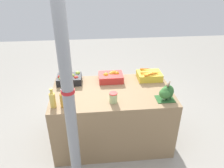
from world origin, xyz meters
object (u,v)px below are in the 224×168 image
(apple_crate, at_px, (69,79))
(carrot_crate, at_px, (149,76))
(broccoli_pile, at_px, (167,93))
(orange_crate, at_px, (111,77))
(pickle_jar, at_px, (113,98))
(support_pole, at_px, (69,102))
(juice_bottle_golden, at_px, (52,99))
(sparrow_bird, at_px, (168,85))
(juice_bottle_amber, at_px, (63,99))

(apple_crate, bearing_deg, carrot_crate, 0.05)
(broccoli_pile, bearing_deg, orange_crate, 138.58)
(orange_crate, xyz_separation_m, pickle_jar, (-0.02, -0.56, 0.01))
(carrot_crate, bearing_deg, support_pole, -135.20)
(pickle_jar, bearing_deg, carrot_crate, 43.70)
(carrot_crate, relative_size, juice_bottle_golden, 1.38)
(broccoli_pile, height_order, sparrow_bird, sparrow_bird)
(apple_crate, bearing_deg, juice_bottle_golden, -103.05)
(support_pole, relative_size, orange_crate, 6.97)
(juice_bottle_golden, distance_m, sparrow_bird, 1.37)
(apple_crate, height_order, orange_crate, apple_crate)
(juice_bottle_amber, bearing_deg, apple_crate, 88.01)
(broccoli_pile, bearing_deg, sparrow_bird, -97.31)
(carrot_crate, distance_m, juice_bottle_golden, 1.42)
(orange_crate, distance_m, sparrow_bird, 0.86)
(pickle_jar, height_order, sparrow_bird, sparrow_bird)
(apple_crate, distance_m, juice_bottle_amber, 0.59)
(apple_crate, distance_m, sparrow_bird, 1.36)
(juice_bottle_amber, bearing_deg, carrot_crate, 26.52)
(juice_bottle_golden, bearing_deg, sparrow_bird, 1.24)
(broccoli_pile, distance_m, pickle_jar, 0.66)
(carrot_crate, xyz_separation_m, sparrow_bird, (0.08, -0.56, 0.15))
(support_pole, relative_size, juice_bottle_golden, 9.64)
(orange_crate, bearing_deg, carrot_crate, -0.74)
(apple_crate, xyz_separation_m, orange_crate, (0.60, 0.01, -0.00))
(orange_crate, xyz_separation_m, broccoli_pile, (0.63, -0.56, 0.03))
(juice_bottle_golden, relative_size, sparrow_bird, 2.12)
(juice_bottle_amber, distance_m, pickle_jar, 0.60)
(support_pole, distance_m, carrot_crate, 1.50)
(pickle_jar, bearing_deg, juice_bottle_golden, -177.52)
(juice_bottle_amber, height_order, pickle_jar, juice_bottle_amber)
(carrot_crate, distance_m, broccoli_pile, 0.56)
(support_pole, distance_m, juice_bottle_golden, 0.57)
(support_pole, bearing_deg, juice_bottle_amber, 106.07)
(juice_bottle_amber, xyz_separation_m, pickle_jar, (0.59, 0.03, -0.03))
(juice_bottle_golden, relative_size, pickle_jar, 1.87)
(apple_crate, relative_size, juice_bottle_amber, 1.47)
(juice_bottle_amber, distance_m, sparrow_bird, 1.26)
(juice_bottle_golden, bearing_deg, broccoli_pile, 1.47)
(juice_bottle_golden, bearing_deg, orange_crate, 38.97)
(support_pole, height_order, juice_bottle_amber, support_pole)
(broccoli_pile, height_order, pickle_jar, broccoli_pile)
(apple_crate, relative_size, carrot_crate, 1.00)
(apple_crate, height_order, sparrow_bird, sparrow_bird)
(support_pole, distance_m, sparrow_bird, 1.23)
(support_pole, relative_size, carrot_crate, 6.97)
(apple_crate, relative_size, pickle_jar, 2.59)
(orange_crate, distance_m, juice_bottle_golden, 0.95)
(pickle_jar, distance_m, sparrow_bird, 0.67)
(support_pole, bearing_deg, apple_crate, 96.04)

